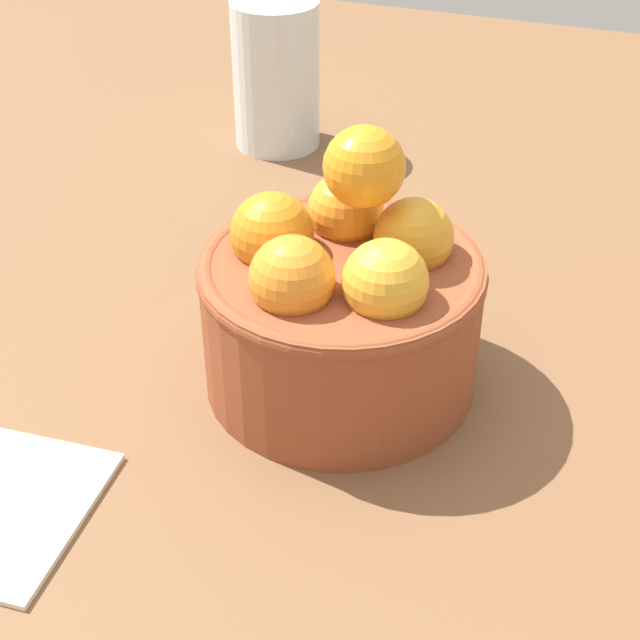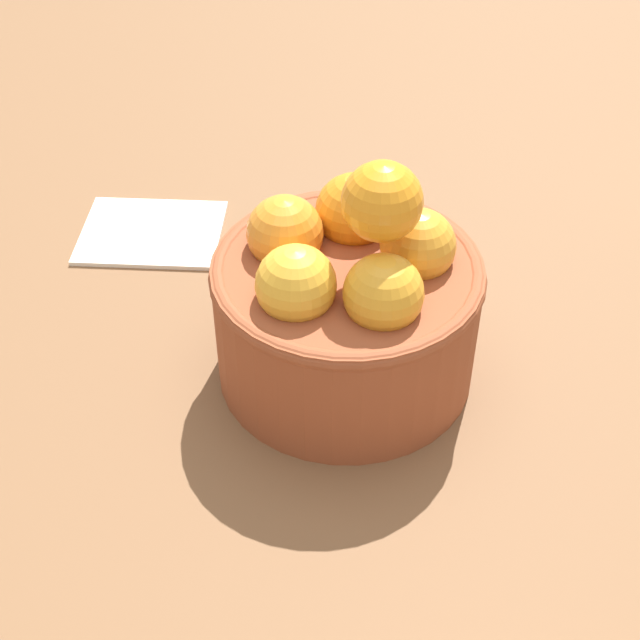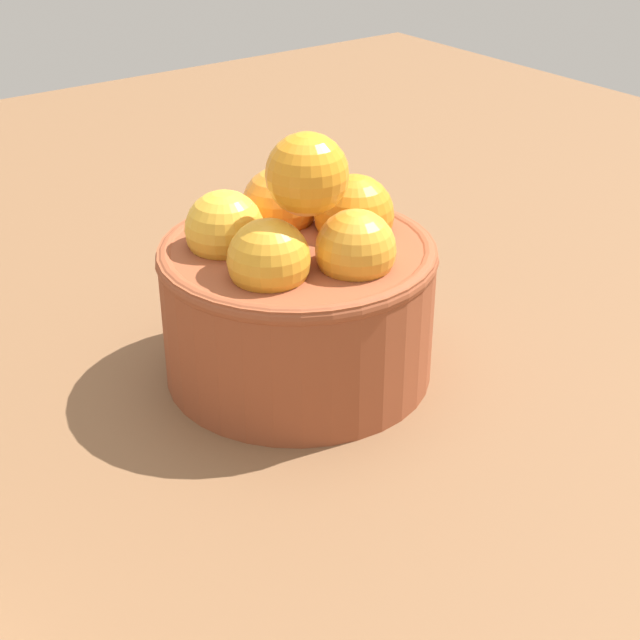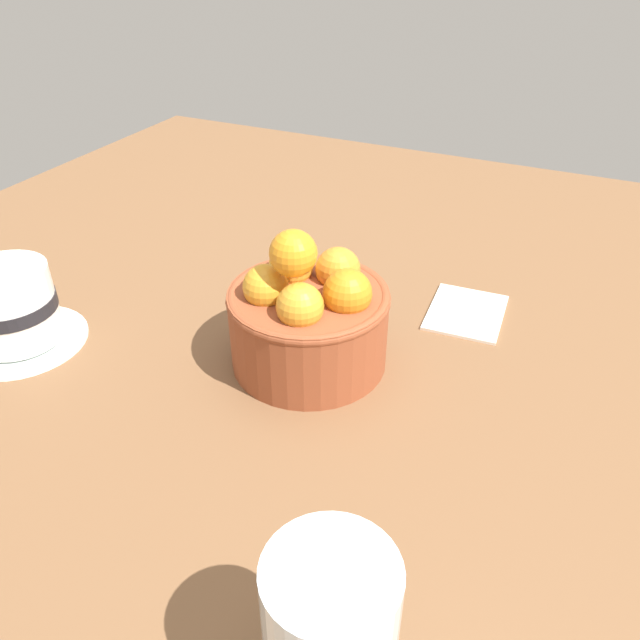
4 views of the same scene
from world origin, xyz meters
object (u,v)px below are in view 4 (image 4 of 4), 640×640
Objects in this scene: terracotta_bowl at (308,316)px; folded_napkin at (466,311)px; coffee_cup at (12,310)px; water_glass at (330,640)px.

folded_napkin is (-13.82, 11.04, -4.60)cm from terracotta_bowl.
coffee_cup is 42.95cm from water_glass.
coffee_cup is 1.32× the size of folded_napkin.
folded_napkin is at bearing 141.40° from terracotta_bowl.
water_glass is at bearing 28.03° from terracotta_bowl.
water_glass is (16.61, 39.57, 1.74)cm from coffee_cup.
terracotta_bowl is at bearing 109.00° from coffee_cup.
folded_napkin is at bearing -176.27° from water_glass.
water_glass is (25.55, 13.60, 0.50)cm from terracotta_bowl.
terracotta_bowl reaches higher than water_glass.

